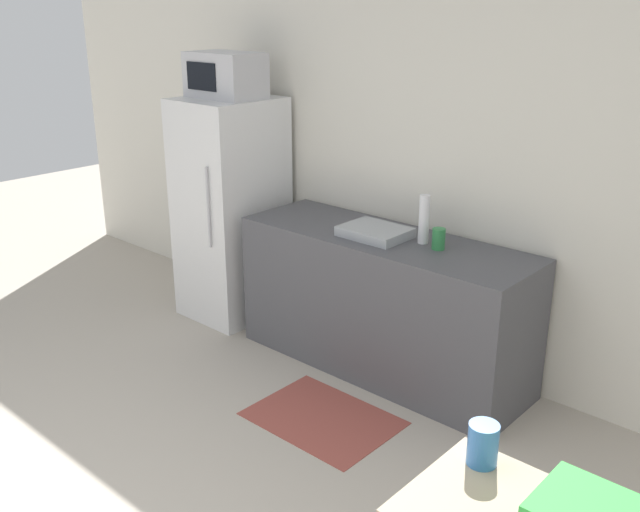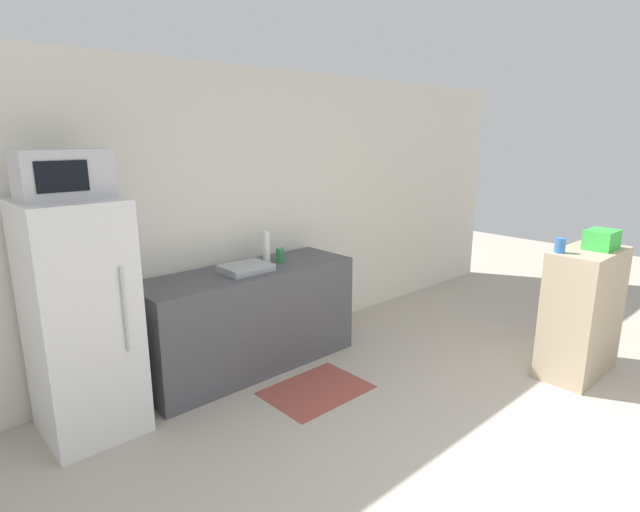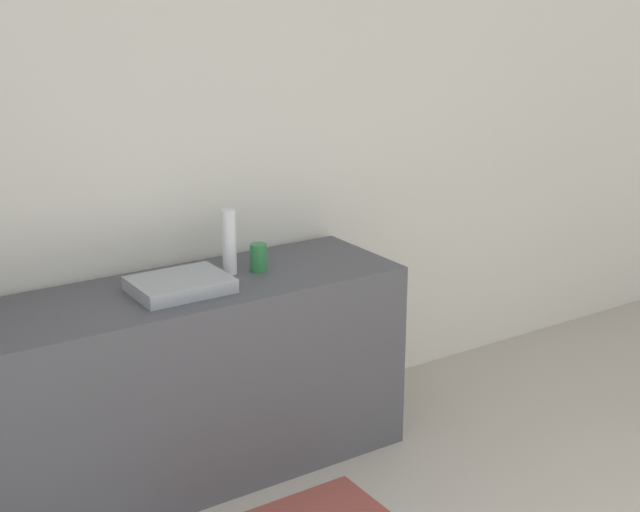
% 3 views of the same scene
% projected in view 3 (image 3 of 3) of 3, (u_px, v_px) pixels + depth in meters
% --- Properties ---
extents(wall_back, '(8.00, 0.06, 2.60)m').
position_uv_depth(wall_back, '(189.00, 174.00, 4.12)').
color(wall_back, silver).
rests_on(wall_back, ground_plane).
extents(counter, '(1.93, 0.63, 0.89)m').
position_uv_depth(counter, '(191.00, 381.00, 3.97)').
color(counter, '#4C4C51').
rests_on(counter, ground_plane).
extents(sink_basin, '(0.40, 0.31, 0.06)m').
position_uv_depth(sink_basin, '(180.00, 285.00, 3.77)').
color(sink_basin, '#9EA3A8').
rests_on(sink_basin, counter).
extents(bottle_tall, '(0.06, 0.06, 0.30)m').
position_uv_depth(bottle_tall, '(229.00, 242.00, 3.96)').
color(bottle_tall, silver).
rests_on(bottle_tall, counter).
extents(bottle_short, '(0.08, 0.08, 0.13)m').
position_uv_depth(bottle_short, '(259.00, 257.00, 4.02)').
color(bottle_short, '#2D7F42').
rests_on(bottle_short, counter).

